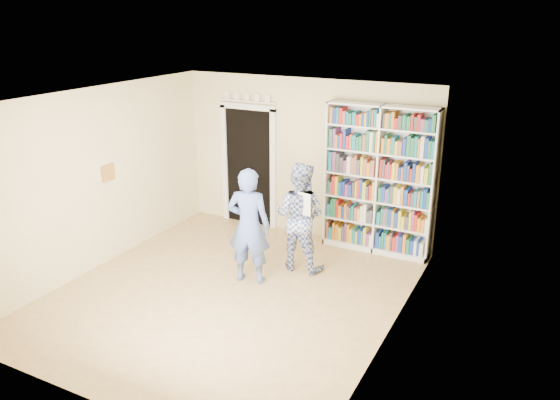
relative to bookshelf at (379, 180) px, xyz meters
name	(u,v)px	position (x,y,z in m)	size (l,w,h in m)	color
floor	(229,293)	(-1.35, -2.34, -1.21)	(5.00, 5.00, 0.00)	#9B794B
ceiling	(222,98)	(-1.35, -2.34, 1.49)	(5.00, 5.00, 0.00)	white
wall_back	(305,158)	(-1.35, 0.16, 0.14)	(4.50, 4.50, 0.00)	beige
wall_left	(98,179)	(-3.60, -2.34, 0.14)	(5.00, 5.00, 0.00)	beige
wall_right	(394,232)	(0.90, -2.34, 0.14)	(5.00, 5.00, 0.00)	beige
bookshelf	(379,180)	(0.00, 0.00, 0.00)	(1.74, 0.33, 2.39)	white
doorway	(249,161)	(-2.45, 0.13, -0.03)	(1.10, 0.08, 2.43)	black
wall_art	(108,173)	(-3.58, -2.14, 0.19)	(0.03, 0.25, 0.25)	brown
man_blue	(249,226)	(-1.29, -1.86, -0.36)	(0.62, 0.41, 1.70)	#4E67AD
man_plaid	(300,216)	(-0.84, -1.15, -0.37)	(0.81, 0.63, 1.66)	#2D418A
paper_sheet	(304,204)	(-0.68, -1.35, -0.09)	(0.23, 0.01, 0.33)	white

